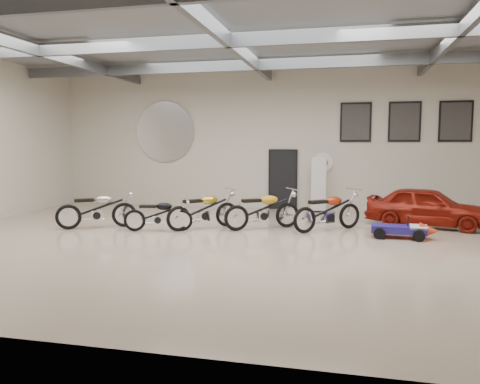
% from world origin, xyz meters
% --- Properties ---
extents(floor, '(16.00, 12.00, 0.01)m').
position_xyz_m(floor, '(0.00, 0.00, 0.00)').
color(floor, tan).
rests_on(floor, ground).
extents(ceiling, '(16.00, 12.00, 0.01)m').
position_xyz_m(ceiling, '(0.00, 0.00, 5.00)').
color(ceiling, gray).
rests_on(ceiling, back_wall).
extents(back_wall, '(16.00, 0.02, 5.00)m').
position_xyz_m(back_wall, '(0.00, 6.00, 2.50)').
color(back_wall, beige).
rests_on(back_wall, floor).
extents(ceiling_beams, '(15.80, 11.80, 0.32)m').
position_xyz_m(ceiling_beams, '(0.00, 0.00, 4.75)').
color(ceiling_beams, '#565A5E').
rests_on(ceiling_beams, ceiling).
extents(door, '(0.92, 0.08, 2.10)m').
position_xyz_m(door, '(0.50, 5.95, 1.05)').
color(door, black).
rests_on(door, back_wall).
extents(logo_plaque, '(2.30, 0.06, 1.16)m').
position_xyz_m(logo_plaque, '(-4.00, 5.95, 2.80)').
color(logo_plaque, silver).
rests_on(logo_plaque, back_wall).
extents(poster_left, '(1.05, 0.08, 1.35)m').
position_xyz_m(poster_left, '(3.00, 5.96, 3.10)').
color(poster_left, black).
rests_on(poster_left, back_wall).
extents(poster_mid, '(1.05, 0.08, 1.35)m').
position_xyz_m(poster_mid, '(4.60, 5.96, 3.10)').
color(poster_mid, black).
rests_on(poster_mid, back_wall).
extents(poster_right, '(1.05, 0.08, 1.35)m').
position_xyz_m(poster_right, '(6.20, 5.96, 3.10)').
color(poster_right, black).
rests_on(poster_right, back_wall).
extents(oil_sign, '(0.72, 0.10, 0.72)m').
position_xyz_m(oil_sign, '(1.90, 5.95, 1.70)').
color(oil_sign, white).
rests_on(oil_sign, back_wall).
extents(banner_stand, '(0.55, 0.31, 1.89)m').
position_xyz_m(banner_stand, '(1.80, 5.50, 0.94)').
color(banner_stand, white).
rests_on(banner_stand, floor).
extents(motorcycle_silver, '(2.21, 1.62, 1.12)m').
position_xyz_m(motorcycle_silver, '(-4.09, 0.99, 0.56)').
color(motorcycle_silver, silver).
rests_on(motorcycle_silver, floor).
extents(motorcycle_black, '(1.91, 1.01, 0.95)m').
position_xyz_m(motorcycle_black, '(-2.23, 0.96, 0.48)').
color(motorcycle_black, silver).
rests_on(motorcycle_black, floor).
extents(motorcycle_gold, '(2.01, 1.97, 1.12)m').
position_xyz_m(motorcycle_gold, '(-1.14, 1.57, 0.56)').
color(motorcycle_gold, silver).
rests_on(motorcycle_gold, floor).
extents(motorcycle_yellow, '(2.20, 1.76, 1.14)m').
position_xyz_m(motorcycle_yellow, '(0.48, 1.89, 0.57)').
color(motorcycle_yellow, silver).
rests_on(motorcycle_yellow, floor).
extents(motorcycle_red, '(2.10, 1.94, 1.14)m').
position_xyz_m(motorcycle_red, '(2.26, 2.04, 0.57)').
color(motorcycle_red, silver).
rests_on(motorcycle_red, floor).
extents(go_kart, '(1.70, 0.89, 0.59)m').
position_xyz_m(go_kart, '(4.20, 1.44, 0.30)').
color(go_kart, navy).
rests_on(go_kart, floor).
extents(vintage_car, '(2.16, 3.59, 1.14)m').
position_xyz_m(vintage_car, '(5.01, 3.36, 0.57)').
color(vintage_car, maroon).
rests_on(vintage_car, floor).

